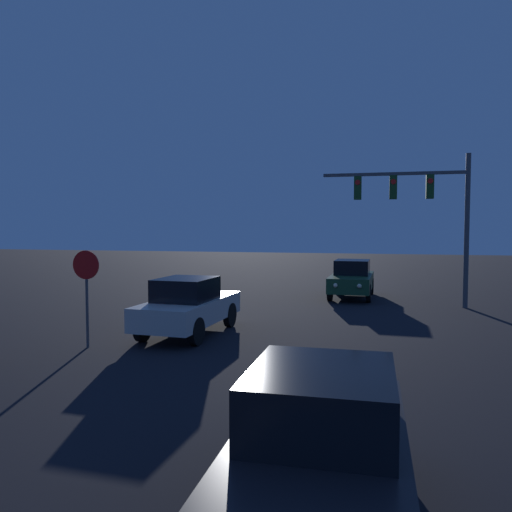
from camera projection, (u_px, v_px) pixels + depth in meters
car_near at (319, 454)px, 4.83m from camera, size 1.75×4.16×1.60m
car_mid at (188, 306)px, 13.97m from camera, size 1.87×4.21×1.60m
car_far at (352, 279)px, 21.33m from camera, size 1.80×4.18×1.60m
traffic_signal_mast at (421, 202)px, 18.76m from camera, size 5.40×0.30×5.72m
stop_sign at (86, 280)px, 12.35m from camera, size 0.72×0.07×2.43m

